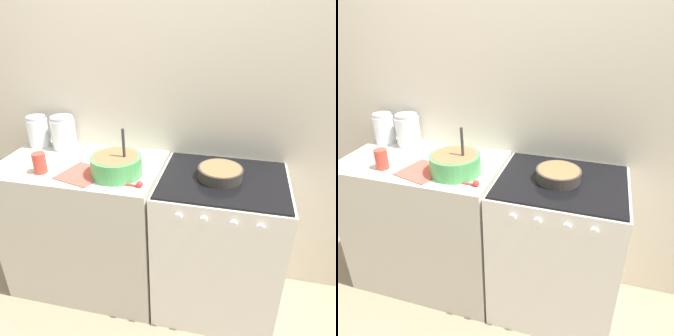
{
  "view_description": "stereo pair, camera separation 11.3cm",
  "coord_description": "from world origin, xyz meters",
  "views": [
    {
      "loc": [
        0.42,
        -1.31,
        1.8
      ],
      "look_at": [
        0.07,
        0.25,
        0.98
      ],
      "focal_mm": 35.0,
      "sensor_mm": 36.0,
      "label": 1
    },
    {
      "loc": [
        0.53,
        -1.29,
        1.8
      ],
      "look_at": [
        0.07,
        0.25,
        0.98
      ],
      "focal_mm": 35.0,
      "sensor_mm": 36.0,
      "label": 2
    }
  ],
  "objects": [
    {
      "name": "ground_plane",
      "position": [
        0.0,
        0.0,
        0.0
      ],
      "size": [
        12.0,
        12.0,
        0.0
      ],
      "primitive_type": "plane",
      "color": "gray"
    },
    {
      "name": "wall_back",
      "position": [
        0.0,
        0.61,
        1.2
      ],
      "size": [
        4.96,
        0.05,
        2.4
      ],
      "color": "beige",
      "rests_on": "ground_plane"
    },
    {
      "name": "countertop_cabinet",
      "position": [
        -0.49,
        0.29,
        0.46
      ],
      "size": [
        0.98,
        0.58,
        0.93
      ],
      "color": "beige",
      "rests_on": "ground_plane"
    },
    {
      "name": "stove",
      "position": [
        0.37,
        0.29,
        0.46
      ],
      "size": [
        0.72,
        0.6,
        0.93
      ],
      "color": "white",
      "rests_on": "ground_plane"
    },
    {
      "name": "mixing_bowl",
      "position": [
        -0.22,
        0.21,
        0.99
      ],
      "size": [
        0.29,
        0.29,
        0.28
      ],
      "color": "#4CA559",
      "rests_on": "countertop_cabinet"
    },
    {
      "name": "baking_pan",
      "position": [
        0.35,
        0.3,
        0.96
      ],
      "size": [
        0.25,
        0.25,
        0.06
      ],
      "color": "#38332D",
      "rests_on": "stove"
    },
    {
      "name": "storage_jar_left",
      "position": [
        -0.87,
        0.49,
        1.02
      ],
      "size": [
        0.13,
        0.13,
        0.2
      ],
      "color": "silver",
      "rests_on": "countertop_cabinet"
    },
    {
      "name": "storage_jar_middle",
      "position": [
        -0.69,
        0.49,
        1.02
      ],
      "size": [
        0.16,
        0.16,
        0.22
      ],
      "color": "silver",
      "rests_on": "countertop_cabinet"
    },
    {
      "name": "tin_can",
      "position": [
        -0.65,
        0.14,
        0.99
      ],
      "size": [
        0.07,
        0.07,
        0.12
      ],
      "color": "#CC3F33",
      "rests_on": "countertop_cabinet"
    },
    {
      "name": "recipe_page",
      "position": [
        -0.41,
        0.16,
        0.93
      ],
      "size": [
        0.28,
        0.28,
        0.01
      ],
      "color": "#CC4C3F",
      "rests_on": "countertop_cabinet"
    },
    {
      "name": "measuring_spoon",
      "position": [
        -0.06,
        0.1,
        0.94
      ],
      "size": [
        0.12,
        0.04,
        0.04
      ],
      "color": "red",
      "rests_on": "countertop_cabinet"
    }
  ]
}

